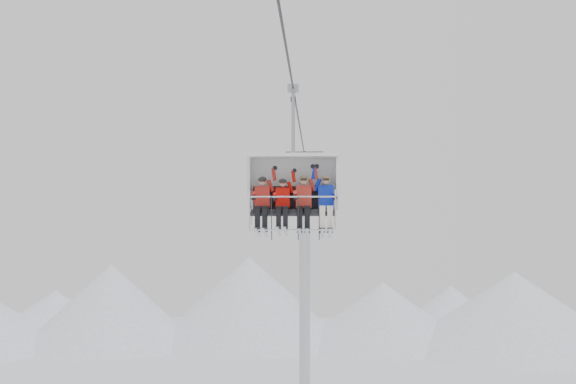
{
  "coord_description": "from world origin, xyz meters",
  "views": [
    {
      "loc": [
        0.63,
        -15.93,
        9.55
      ],
      "look_at": [
        0.0,
        0.0,
        10.31
      ],
      "focal_mm": 45.0,
      "sensor_mm": 36.0,
      "label": 1
    }
  ],
  "objects_px": {
    "skier_far_right": "(326,201)",
    "lift_tower_right": "(305,298)",
    "chairlift_carrier": "(293,184)",
    "skier_center_left": "(283,203)",
    "skier_far_left": "(262,202)",
    "skier_center_right": "(304,201)"
  },
  "relations": [
    {
      "from": "skier_center_right",
      "to": "skier_far_right",
      "type": "height_order",
      "value": "same"
    },
    {
      "from": "skier_far_left",
      "to": "skier_center_right",
      "type": "bearing_deg",
      "value": 0.19
    },
    {
      "from": "skier_far_left",
      "to": "skier_center_left",
      "type": "distance_m",
      "value": 0.55
    },
    {
      "from": "skier_far_right",
      "to": "lift_tower_right",
      "type": "bearing_deg",
      "value": 92.71
    },
    {
      "from": "lift_tower_right",
      "to": "chairlift_carrier",
      "type": "bearing_deg",
      "value": -90.0
    },
    {
      "from": "chairlift_carrier",
      "to": "skier_far_right",
      "type": "xyz_separation_m",
      "value": [
        0.88,
        -0.3,
        -0.47
      ]
    },
    {
      "from": "skier_center_left",
      "to": "chairlift_carrier",
      "type": "bearing_deg",
      "value": 48.67
    },
    {
      "from": "skier_center_left",
      "to": "lift_tower_right",
      "type": "bearing_deg",
      "value": 89.15
    },
    {
      "from": "chairlift_carrier",
      "to": "skier_center_left",
      "type": "bearing_deg",
      "value": -131.33
    },
    {
      "from": "skier_far_left",
      "to": "skier_center_left",
      "type": "bearing_deg",
      "value": -0.77
    },
    {
      "from": "lift_tower_right",
      "to": "skier_far_right",
      "type": "relative_size",
      "value": 7.99
    },
    {
      "from": "skier_far_left",
      "to": "skier_far_right",
      "type": "relative_size",
      "value": 1.0
    },
    {
      "from": "lift_tower_right",
      "to": "chairlift_carrier",
      "type": "xyz_separation_m",
      "value": [
        0.0,
        -18.37,
        4.91
      ]
    },
    {
      "from": "lift_tower_right",
      "to": "skier_far_right",
      "type": "xyz_separation_m",
      "value": [
        0.88,
        -18.67,
        4.44
      ]
    },
    {
      "from": "lift_tower_right",
      "to": "skier_center_right",
      "type": "xyz_separation_m",
      "value": [
        0.29,
        -18.67,
        4.44
      ]
    },
    {
      "from": "skier_far_left",
      "to": "skier_center_right",
      "type": "relative_size",
      "value": 1.0
    },
    {
      "from": "skier_center_left",
      "to": "skier_far_right",
      "type": "bearing_deg",
      "value": 0.55
    },
    {
      "from": "skier_center_right",
      "to": "skier_far_left",
      "type": "bearing_deg",
      "value": -179.81
    },
    {
      "from": "chairlift_carrier",
      "to": "skier_far_right",
      "type": "relative_size",
      "value": 2.36
    },
    {
      "from": "chairlift_carrier",
      "to": "skier_center_left",
      "type": "xyz_separation_m",
      "value": [
        -0.28,
        -0.31,
        -0.51
      ]
    },
    {
      "from": "chairlift_carrier",
      "to": "lift_tower_right",
      "type": "bearing_deg",
      "value": 90.0
    },
    {
      "from": "lift_tower_right",
      "to": "chairlift_carrier",
      "type": "distance_m",
      "value": 19.01
    }
  ]
}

